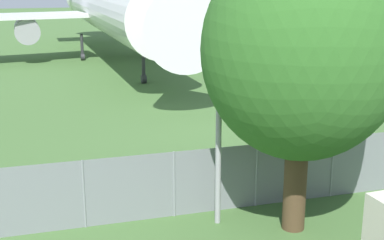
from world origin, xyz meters
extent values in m
cylinder|color=gray|center=(-5.09, 11.09, 0.98)|extent=(0.07, 0.07, 1.96)
cylinder|color=gray|center=(-2.55, 11.09, 0.98)|extent=(0.07, 0.07, 1.96)
cylinder|color=gray|center=(0.00, 11.09, 0.98)|extent=(0.07, 0.07, 1.96)
cylinder|color=gray|center=(2.55, 11.09, 0.98)|extent=(0.07, 0.07, 1.96)
cube|color=slate|center=(0.00, 11.09, 0.98)|extent=(56.00, 0.01, 1.96)
cylinder|color=white|center=(0.28, 40.48, 4.33)|extent=(5.17, 29.63, 4.31)
cone|color=white|center=(0.77, 23.57, 4.33)|extent=(4.44, 4.44, 4.31)
cube|color=white|center=(9.03, 42.21, 3.68)|extent=(13.66, 5.58, 0.30)
cylinder|color=#939399|center=(7.03, 42.54, 2.56)|extent=(2.05, 3.94, 1.94)
cylinder|color=#939399|center=(-6.58, 42.15, 2.56)|extent=(2.05, 3.94, 1.94)
cylinder|color=#2D2D33|center=(0.56, 30.89, 1.09)|extent=(0.24, 0.24, 2.17)
cylinder|color=#2D2D33|center=(0.56, 30.89, 0.28)|extent=(0.32, 0.57, 0.56)
cylinder|color=#2D2D33|center=(2.82, 42.03, 1.09)|extent=(0.24, 0.24, 2.17)
cylinder|color=#2D2D33|center=(2.82, 42.03, 0.28)|extent=(0.32, 0.57, 0.56)
cylinder|color=#2D2D33|center=(-2.35, 41.88, 1.09)|extent=(0.24, 0.24, 2.17)
cylinder|color=#2D2D33|center=(-2.35, 41.88, 0.28)|extent=(0.32, 0.57, 0.56)
cylinder|color=#4C3823|center=(0.41, 9.42, 1.37)|extent=(0.62, 0.62, 2.74)
ellipsoid|color=#2D6023|center=(0.41, 9.42, 4.94)|extent=(5.17, 5.17, 5.69)
cylinder|color=#99999E|center=(-1.48, 10.34, 3.30)|extent=(0.16, 0.16, 6.60)
camera|label=1|loc=(-6.09, -2.74, 6.74)|focal=50.00mm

